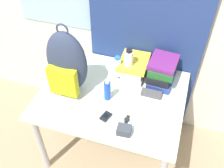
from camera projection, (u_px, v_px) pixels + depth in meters
curtain_blue at (149, 0)px, 1.83m from camera, size 0.90×0.04×2.50m
desk at (112, 101)px, 2.00m from camera, size 1.06×0.83×0.70m
backpack at (67, 64)px, 1.81m from camera, size 0.30×0.20×0.55m
book_stack_left at (133, 67)px, 2.05m from camera, size 0.22×0.29×0.13m
book_stack_center at (162, 70)px, 1.98m from camera, size 0.22×0.29×0.19m
water_bottle at (117, 67)px, 2.01m from camera, size 0.06×0.06×0.20m
sports_bottle at (128, 65)px, 1.98m from camera, size 0.07×0.07×0.27m
sunscreen_bottle at (107, 90)px, 1.85m from camera, size 0.05×0.05×0.18m
cell_phone at (106, 116)px, 1.77m from camera, size 0.07×0.09×0.02m
sunglasses_case at (151, 94)px, 1.91m from camera, size 0.15×0.06×0.04m
camera_pouch at (124, 130)px, 1.67m from camera, size 0.10×0.08×0.05m
wristwatch at (127, 120)px, 1.76m from camera, size 0.04×0.08×0.01m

